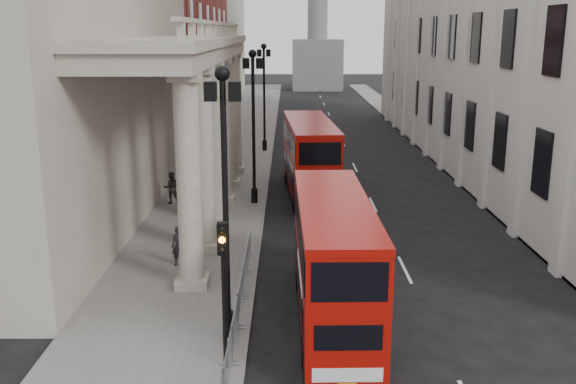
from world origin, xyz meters
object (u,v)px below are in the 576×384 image
object	(u,v)px
lamp_post_mid	(253,117)
lamp_post_north	(264,90)
traffic_light	(223,269)
bus_far	(310,157)
bus_near	(333,258)
pedestrian_b	(171,188)
lamp_post_south	(225,187)
pedestrian_c	(202,204)
pedestrian_a	(179,246)

from	to	relation	value
lamp_post_mid	lamp_post_north	bearing A→B (deg)	90.00
traffic_light	bus_far	distance (m)	20.30
lamp_post_north	bus_near	size ratio (longest dim) A/B	0.88
lamp_post_north	bus_near	distance (m)	30.81
lamp_post_north	pedestrian_b	distance (m)	17.23
lamp_post_south	pedestrian_c	size ratio (longest dim) A/B	4.73
lamp_post_south	bus_near	world-z (taller)	lamp_post_south
lamp_post_south	lamp_post_north	bearing A→B (deg)	90.00
lamp_post_south	bus_far	size ratio (longest dim) A/B	0.81
lamp_post_south	lamp_post_mid	distance (m)	16.00
pedestrian_a	lamp_post_mid	bearing A→B (deg)	75.29
traffic_light	pedestrian_a	size ratio (longest dim) A/B	2.63
traffic_light	bus_far	bearing A→B (deg)	81.41
lamp_post_mid	traffic_light	world-z (taller)	lamp_post_mid
pedestrian_c	lamp_post_south	bearing A→B (deg)	-73.86
lamp_post_south	pedestrian_b	size ratio (longest dim) A/B	4.72
pedestrian_c	pedestrian_a	bearing A→B (deg)	-86.22
lamp_post_mid	pedestrian_c	bearing A→B (deg)	-123.40
lamp_post_south	bus_near	size ratio (longest dim) A/B	0.88
bus_far	pedestrian_b	xyz separation A→B (m)	(-7.70, -2.19, -1.28)
lamp_post_south	lamp_post_mid	size ratio (longest dim) A/B	1.00
traffic_light	pedestrian_b	bearing A→B (deg)	104.63
traffic_light	bus_near	size ratio (longest dim) A/B	0.45
lamp_post_south	pedestrian_c	distance (m)	13.19
pedestrian_b	pedestrian_c	world-z (taller)	pedestrian_b
traffic_light	bus_far	size ratio (longest dim) A/B	0.42
lamp_post_south	pedestrian_a	xyz separation A→B (m)	(-2.55, 6.18, -3.97)
lamp_post_mid	pedestrian_a	bearing A→B (deg)	-104.54
bus_near	bus_far	size ratio (longest dim) A/B	0.92
lamp_post_south	traffic_light	bearing A→B (deg)	-87.16
bus_far	pedestrian_b	size ratio (longest dim) A/B	5.82
traffic_light	pedestrian_b	size ratio (longest dim) A/B	2.44
lamp_post_south	bus_far	bearing A→B (deg)	80.15
lamp_post_south	pedestrian_c	bearing A→B (deg)	100.98
lamp_post_mid	bus_far	bearing A→B (deg)	33.08
lamp_post_mid	traffic_light	size ratio (longest dim) A/B	1.93
lamp_post_mid	traffic_light	xyz separation A→B (m)	(0.10, -18.02, -1.80)
bus_far	pedestrian_a	world-z (taller)	bus_far
traffic_light	pedestrian_c	size ratio (longest dim) A/B	2.44
lamp_post_north	pedestrian_a	bearing A→B (deg)	-95.64
bus_near	pedestrian_a	world-z (taller)	bus_near
lamp_post_north	traffic_light	distance (m)	34.07
bus_near	pedestrian_c	distance (m)	12.34
pedestrian_b	pedestrian_c	size ratio (longest dim) A/B	1.00
pedestrian_a	pedestrian_b	bearing A→B (deg)	101.61
pedestrian_c	lamp_post_north	bearing A→B (deg)	88.19
pedestrian_c	pedestrian_b	bearing A→B (deg)	127.01
traffic_light	pedestrian_a	xyz separation A→B (m)	(-2.65, 8.19, -2.17)
bus_far	pedestrian_c	xyz separation A→B (m)	(-5.53, -5.68, -1.29)
lamp_post_mid	bus_far	world-z (taller)	lamp_post_mid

